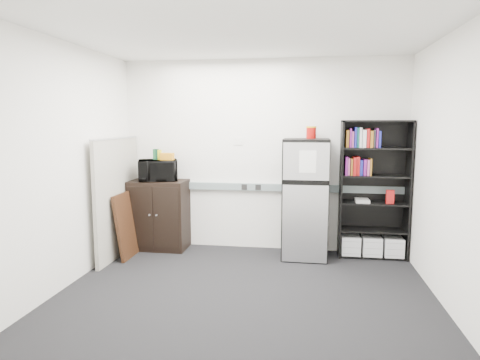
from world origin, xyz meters
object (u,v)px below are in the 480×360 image
(cubicle_partition, at_px, (118,197))
(refrigerator, at_px, (305,199))
(bookshelf, at_px, (374,191))
(cabinet, at_px, (159,215))
(microwave, at_px, (158,170))

(cubicle_partition, bearing_deg, refrigerator, 7.70)
(bookshelf, relative_size, cubicle_partition, 1.14)
(cabinet, xyz_separation_m, refrigerator, (2.08, -0.08, 0.30))
(cabinet, distance_m, microwave, 0.65)
(cabinet, bearing_deg, refrigerator, -2.20)
(bookshelf, bearing_deg, microwave, -178.46)
(bookshelf, distance_m, microwave, 3.00)
(cubicle_partition, distance_m, refrigerator, 2.54)
(cubicle_partition, bearing_deg, cabinet, 43.99)
(cabinet, bearing_deg, bookshelf, 1.23)
(cubicle_partition, xyz_separation_m, cabinet, (0.44, 0.42, -0.31))
(cubicle_partition, xyz_separation_m, microwave, (0.44, 0.40, 0.33))
(bookshelf, height_order, refrigerator, bookshelf)
(bookshelf, xyz_separation_m, refrigerator, (-0.91, -0.14, -0.11))
(microwave, bearing_deg, bookshelf, -17.98)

